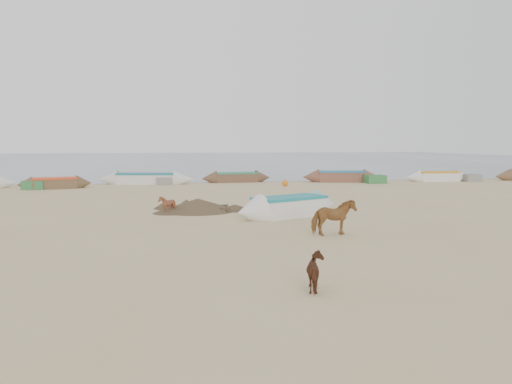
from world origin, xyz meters
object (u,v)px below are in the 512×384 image
calf_front (167,205)px  near_canoe (289,206)px  cow_adult (333,217)px  calf_right (318,272)px

calf_front → near_canoe: near_canoe is taller
cow_adult → calf_front: (-5.64, 6.10, -0.20)m
calf_front → calf_right: (3.30, -12.16, -0.02)m
calf_right → near_canoe: 10.78m
cow_adult → near_canoe: bearing=2.5°
calf_front → calf_right: size_ratio=1.05×
cow_adult → calf_front: size_ratio=1.73×
calf_front → near_canoe: size_ratio=0.16×
calf_right → calf_front: bearing=1.3°
cow_adult → calf_right: (-2.35, -6.06, -0.22)m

